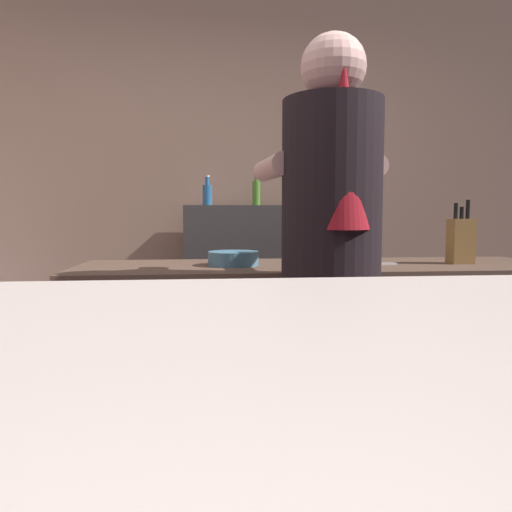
{
  "coord_description": "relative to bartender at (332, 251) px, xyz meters",
  "views": [
    {
      "loc": [
        -0.13,
        -1.25,
        1.13
      ],
      "look_at": [
        -0.08,
        -0.75,
        1.08
      ],
      "focal_mm": 33.32,
      "sensor_mm": 36.0,
      "label": 1
    }
  ],
  "objects": [
    {
      "name": "bottle_soy",
      "position": [
        -0.43,
        1.55,
        0.26
      ],
      "size": [
        0.06,
        0.06,
        0.2
      ],
      "color": "#285E92",
      "rests_on": "back_shelf"
    },
    {
      "name": "knife_block",
      "position": [
        0.7,
        0.43,
        0.01
      ],
      "size": [
        0.1,
        0.08,
        0.29
      ],
      "color": "olive",
      "rests_on": "prep_counter"
    },
    {
      "name": "wall_back",
      "position": [
        -0.29,
        1.86,
        0.35
      ],
      "size": [
        5.2,
        0.1,
        2.7
      ],
      "primitive_type": "cube",
      "color": "#977560",
      "rests_on": "ground"
    },
    {
      "name": "bartender",
      "position": [
        0.0,
        0.0,
        0.0
      ],
      "size": [
        0.45,
        0.53,
        1.73
      ],
      "rotation": [
        0.0,
        0.0,
        1.67
      ],
      "color": "#352638",
      "rests_on": "ground"
    },
    {
      "name": "mixing_bowl",
      "position": [
        -0.31,
        0.46,
        -0.07
      ],
      "size": [
        0.22,
        0.22,
        0.06
      ],
      "primitive_type": "cylinder",
      "color": "teal",
      "rests_on": "prep_counter"
    },
    {
      "name": "back_shelf",
      "position": [
        -0.2,
        1.58,
        -0.41
      ],
      "size": [
        0.76,
        0.36,
        1.19
      ],
      "primitive_type": "cube",
      "color": "#3B3737",
      "rests_on": "ground"
    },
    {
      "name": "prep_counter",
      "position": [
        0.06,
        0.46,
        -0.55
      ],
      "size": [
        2.1,
        0.6,
        0.91
      ],
      "primitive_type": "cube",
      "color": "brown",
      "rests_on": "ground"
    },
    {
      "name": "chefs_knife",
      "position": [
        0.28,
        0.41,
        -0.09
      ],
      "size": [
        0.24,
        0.06,
        0.01
      ],
      "primitive_type": "cube",
      "rotation": [
        0.0,
        0.0,
        0.11
      ],
      "color": "silver",
      "rests_on": "prep_counter"
    },
    {
      "name": "bottle_vinegar",
      "position": [
        -0.1,
        1.61,
        0.28
      ],
      "size": [
        0.05,
        0.05,
        0.24
      ],
      "color": "#4B862D",
      "rests_on": "back_shelf"
    }
  ]
}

